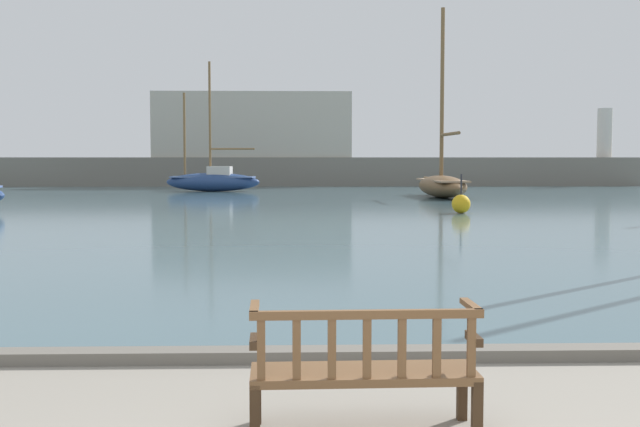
# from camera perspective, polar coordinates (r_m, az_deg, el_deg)

# --- Properties ---
(harbor_water) EXTENTS (100.00, 80.00, 0.08)m
(harbor_water) POSITION_cam_1_polar(r_m,az_deg,el_deg) (47.79, -1.30, 1.66)
(harbor_water) COLOR #476670
(harbor_water) RESTS_ON ground
(quay_edge_kerb) EXTENTS (40.00, 0.30, 0.12)m
(quay_edge_kerb) POSITION_cam_1_polar(r_m,az_deg,el_deg) (7.84, 0.90, -10.00)
(quay_edge_kerb) COLOR slate
(quay_edge_kerb) RESTS_ON ground
(park_bench) EXTENTS (1.61, 0.56, 0.92)m
(park_bench) POSITION_cam_1_polar(r_m,az_deg,el_deg) (5.76, 3.14, -10.93)
(park_bench) COLOR #3D2A19
(park_bench) RESTS_ON ground
(sailboat_far_port) EXTENTS (5.54, 2.18, 7.29)m
(sailboat_far_port) POSITION_cam_1_polar(r_m,az_deg,el_deg) (45.76, -7.62, 2.39)
(sailboat_far_port) COLOR navy
(sailboat_far_port) RESTS_ON harbor_water
(sailboat_outer_starboard) EXTENTS (2.14, 7.33, 9.01)m
(sailboat_outer_starboard) POSITION_cam_1_polar(r_m,az_deg,el_deg) (38.89, 8.67, 2.10)
(sailboat_outer_starboard) COLOR brown
(sailboat_outer_starboard) RESTS_ON harbor_water
(channel_buoy) EXTENTS (0.64, 0.64, 1.34)m
(channel_buoy) POSITION_cam_1_polar(r_m,az_deg,el_deg) (27.64, 10.00, 0.69)
(channel_buoy) COLOR gold
(channel_buoy) RESTS_ON harbor_water
(far_breakwater) EXTENTS (45.87, 2.40, 6.39)m
(far_breakwater) POSITION_cam_1_polar(r_m,az_deg,el_deg) (54.39, -2.33, 4.13)
(far_breakwater) COLOR slate
(far_breakwater) RESTS_ON ground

